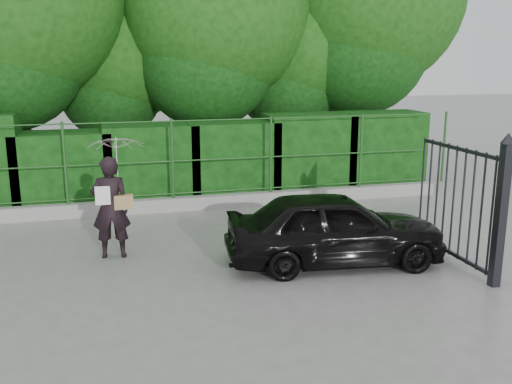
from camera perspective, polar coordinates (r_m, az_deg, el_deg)
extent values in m
plane|color=gray|center=(8.91, -7.23, -9.34)|extent=(80.00, 80.00, 0.00)
cube|color=#9E9E99|center=(13.12, -9.93, -1.33)|extent=(14.00, 0.25, 0.30)
cylinder|color=#21501E|center=(12.89, -18.57, 2.70)|extent=(0.06, 0.06, 1.80)
cylinder|color=#21501E|center=(12.94, -8.35, 3.29)|extent=(0.06, 0.06, 1.80)
cylinder|color=#21501E|center=(13.39, 1.48, 3.76)|extent=(0.06, 0.06, 1.80)
cylinder|color=#21501E|center=(14.20, 10.45, 4.09)|extent=(0.06, 0.06, 1.80)
cylinder|color=#21501E|center=(15.32, 18.28, 4.30)|extent=(0.06, 0.06, 1.80)
cylinder|color=#21501E|center=(13.06, -9.98, -0.27)|extent=(13.60, 0.03, 0.03)
cylinder|color=#21501E|center=(12.91, -10.11, 2.97)|extent=(13.60, 0.03, 0.03)
cylinder|color=#21501E|center=(12.78, -10.27, 6.94)|extent=(13.60, 0.03, 0.03)
cube|color=black|center=(13.93, -18.65, 2.10)|extent=(2.20, 1.20, 1.76)
cube|color=black|center=(13.93, -10.44, 2.82)|extent=(2.20, 1.20, 1.88)
cube|color=black|center=(14.22, -2.37, 3.26)|extent=(2.20, 1.20, 1.89)
cube|color=black|center=(14.76, 5.24, 3.86)|extent=(2.20, 1.20, 2.03)
cube|color=black|center=(15.55, 12.20, 4.11)|extent=(2.20, 1.20, 2.03)
cylinder|color=black|center=(15.54, -22.37, 7.99)|extent=(0.36, 0.36, 4.50)
cylinder|color=black|center=(16.77, -13.10, 6.81)|extent=(0.36, 0.36, 3.25)
sphere|color=#14470F|center=(16.68, -13.46, 13.47)|extent=(3.90, 3.90, 3.90)
cylinder|color=black|center=(16.01, -3.99, 8.62)|extent=(0.36, 0.36, 4.25)
sphere|color=#14470F|center=(16.01, -4.14, 17.76)|extent=(5.10, 5.10, 5.10)
cylinder|color=black|center=(17.36, 3.78, 7.74)|extent=(0.36, 0.36, 3.50)
sphere|color=#14470F|center=(17.28, 3.89, 14.69)|extent=(4.20, 4.20, 4.20)
cylinder|color=black|center=(17.68, 10.48, 9.68)|extent=(0.36, 0.36, 4.75)
cube|color=black|center=(9.25, 23.24, -2.29)|extent=(0.14, 0.14, 2.20)
cone|color=black|center=(9.03, 23.92, 4.95)|extent=(0.22, 0.22, 0.16)
cube|color=black|center=(10.40, 18.90, -5.74)|extent=(0.05, 2.00, 0.06)
cube|color=black|center=(9.99, 19.66, 4.09)|extent=(0.05, 2.00, 0.06)
cylinder|color=black|center=(9.41, 22.48, -2.28)|extent=(0.04, 0.04, 1.90)
cylinder|color=black|center=(9.61, 21.58, -1.91)|extent=(0.04, 0.04, 1.90)
cylinder|color=black|center=(9.80, 20.73, -1.54)|extent=(0.04, 0.04, 1.90)
cylinder|color=black|center=(10.00, 19.91, -1.20)|extent=(0.04, 0.04, 1.90)
cylinder|color=black|center=(10.20, 19.12, -0.86)|extent=(0.04, 0.04, 1.90)
cylinder|color=black|center=(10.40, 18.36, -0.54)|extent=(0.04, 0.04, 1.90)
cylinder|color=black|center=(10.60, 17.63, -0.23)|extent=(0.04, 0.04, 1.90)
cylinder|color=black|center=(10.81, 16.93, 0.07)|extent=(0.04, 0.04, 1.90)
cylinder|color=black|center=(11.01, 16.25, 0.35)|extent=(0.04, 0.04, 1.90)
imported|color=black|center=(10.14, -14.33, -1.50)|extent=(0.69, 0.49, 1.80)
imported|color=silver|center=(10.03, -13.73, 2.95)|extent=(0.96, 0.98, 0.88)
cube|color=#A3804C|center=(10.04, -13.10, -0.97)|extent=(0.32, 0.15, 0.24)
cube|color=white|center=(9.97, -15.08, -0.35)|extent=(0.25, 0.02, 0.32)
imported|color=black|center=(9.69, 7.86, -3.58)|extent=(3.80, 1.86, 1.25)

